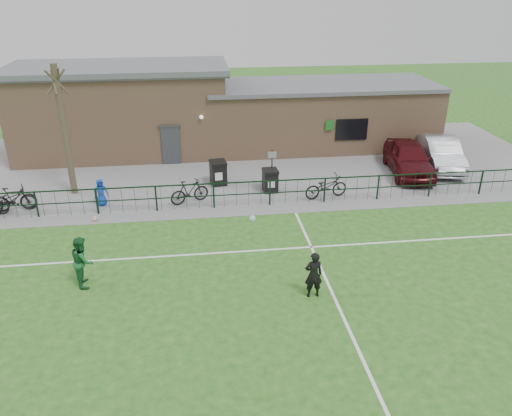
{
  "coord_description": "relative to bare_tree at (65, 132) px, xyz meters",
  "views": [
    {
      "loc": [
        -2.15,
        -12.18,
        9.39
      ],
      "look_at": [
        0.0,
        5.0,
        1.3
      ],
      "focal_mm": 35.0,
      "sensor_mm": 36.0,
      "label": 1
    }
  ],
  "objects": [
    {
      "name": "pitch_line_touch",
      "position": [
        8.0,
        -2.7,
        -3.0
      ],
      "size": [
        28.0,
        0.1,
        0.01
      ],
      "primitive_type": "cube",
      "color": "white",
      "rests_on": "ground"
    },
    {
      "name": "pitch_line_mid",
      "position": [
        8.0,
        -6.5,
        -3.0
      ],
      "size": [
        28.0,
        0.1,
        0.01
      ],
      "primitive_type": "cube",
      "color": "white",
      "rests_on": "ground"
    },
    {
      "name": "perimeter_fence",
      "position": [
        8.0,
        -2.5,
        -2.4
      ],
      "size": [
        28.0,
        0.1,
        1.2
      ],
      "primitive_type": "cube",
      "color": "black",
      "rests_on": "ground"
    },
    {
      "name": "clubhouse",
      "position": [
        7.12,
        6.0,
        -0.78
      ],
      "size": [
        24.25,
        5.4,
        4.96
      ],
      "color": "tan",
      "rests_on": "ground"
    },
    {
      "name": "bicycle_b",
      "position": [
        -2.12,
        -1.75,
        -2.43
      ],
      "size": [
        1.87,
        0.66,
        1.1
      ],
      "primitive_type": "imported",
      "rotation": [
        0.0,
        0.0,
        1.65
      ],
      "color": "black",
      "rests_on": "paving_strip"
    },
    {
      "name": "paving_strip",
      "position": [
        8.0,
        3.0,
        -2.99
      ],
      "size": [
        34.0,
        13.0,
        0.02
      ],
      "primitive_type": "cube",
      "color": "slate",
      "rests_on": "ground"
    },
    {
      "name": "car_maroon",
      "position": [
        16.7,
        0.53,
        -2.16
      ],
      "size": [
        2.66,
        5.08,
        1.65
      ],
      "primitive_type": "imported",
      "rotation": [
        0.0,
        0.0,
        -0.15
      ],
      "color": "#430C11",
      "rests_on": "paving_strip"
    },
    {
      "name": "bicycle_c",
      "position": [
        -2.27,
        -1.79,
        -2.43
      ],
      "size": [
        2.2,
        1.49,
        1.09
      ],
      "primitive_type": "imported",
      "rotation": [
        0.0,
        0.0,
        1.97
      ],
      "color": "black",
      "rests_on": "paving_strip"
    },
    {
      "name": "bare_tree",
      "position": [
        0.0,
        0.0,
        0.0
      ],
      "size": [
        0.3,
        0.3,
        6.0
      ],
      "primitive_type": "cylinder",
      "color": "#423628",
      "rests_on": "ground"
    },
    {
      "name": "car_silver",
      "position": [
        18.77,
        1.17,
        -2.19
      ],
      "size": [
        2.63,
        5.04,
        1.58
      ],
      "primitive_type": "imported",
      "rotation": [
        0.0,
        0.0,
        -0.21
      ],
      "color": "#9FA1A6",
      "rests_on": "paving_strip"
    },
    {
      "name": "pitch_line_perp",
      "position": [
        10.0,
        -10.5,
        -3.0
      ],
      "size": [
        0.1,
        16.0,
        0.01
      ],
      "primitive_type": "cube",
      "color": "white",
      "rests_on": "ground"
    },
    {
      "name": "bicycle_e",
      "position": [
        11.69,
        -2.03,
        -2.44
      ],
      "size": [
        2.17,
        1.11,
        1.09
      ],
      "primitive_type": "imported",
      "rotation": [
        0.0,
        0.0,
        1.77
      ],
      "color": "black",
      "rests_on": "paving_strip"
    },
    {
      "name": "bicycle_d",
      "position": [
        5.44,
        -1.83,
        -2.43
      ],
      "size": [
        1.88,
        1.17,
        1.1
      ],
      "primitive_type": "imported",
      "rotation": [
        0.0,
        0.0,
        1.96
      ],
      "color": "black",
      "rests_on": "paving_strip"
    },
    {
      "name": "spectator_child",
      "position": [
        1.53,
        -1.61,
        -2.36
      ],
      "size": [
        0.7,
        0.57,
        1.24
      ],
      "primitive_type": "imported",
      "rotation": [
        0.0,
        0.0,
        0.34
      ],
      "color": "#123DAB",
      "rests_on": "paving_strip"
    },
    {
      "name": "ball_ground",
      "position": [
        1.45,
        -3.2,
        -2.89
      ],
      "size": [
        0.23,
        0.23,
        0.23
      ],
      "primitive_type": "sphere",
      "color": "silver",
      "rests_on": "ground"
    },
    {
      "name": "outfield_player",
      "position": [
        1.94,
        -7.98,
        -2.12
      ],
      "size": [
        0.82,
        0.96,
        1.75
      ],
      "primitive_type": "imported",
      "rotation": [
        0.0,
        0.0,
        1.76
      ],
      "color": "#1A5B2C",
      "rests_on": "ground"
    },
    {
      "name": "wheelie_bin_right",
      "position": [
        9.25,
        -0.93,
        -2.48
      ],
      "size": [
        0.7,
        0.78,
        1.0
      ],
      "primitive_type": "cube",
      "rotation": [
        0.0,
        0.0,
        0.05
      ],
      "color": "black",
      "rests_on": "paving_strip"
    },
    {
      "name": "wheelie_bin_left",
      "position": [
        6.85,
        0.27,
        -2.43
      ],
      "size": [
        0.84,
        0.92,
        1.1
      ],
      "primitive_type": "cube",
      "rotation": [
        0.0,
        0.0,
        0.15
      ],
      "color": "black",
      "rests_on": "paving_strip"
    },
    {
      "name": "goalkeeper_kick",
      "position": [
        9.27,
        -9.54,
        -2.18
      ],
      "size": [
        2.05,
        2.9,
        1.73
      ],
      "color": "black",
      "rests_on": "ground"
    },
    {
      "name": "sign_post",
      "position": [
        9.36,
        -0.75,
        -1.98
      ],
      "size": [
        0.06,
        0.06,
        2.0
      ],
      "primitive_type": "cylinder",
      "rotation": [
        0.0,
        0.0,
        0.04
      ],
      "color": "black",
      "rests_on": "paving_strip"
    },
    {
      "name": "ground",
      "position": [
        8.0,
        -10.5,
        -3.0
      ],
      "size": [
        90.0,
        90.0,
        0.0
      ],
      "primitive_type": "plane",
      "color": "#245519",
      "rests_on": "ground"
    }
  ]
}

